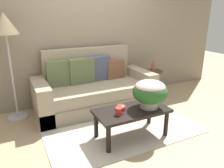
{
  "coord_description": "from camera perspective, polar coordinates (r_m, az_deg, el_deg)",
  "views": [
    {
      "loc": [
        -1.43,
        -2.78,
        1.68
      ],
      "look_at": [
        -0.01,
        0.1,
        0.63
      ],
      "focal_mm": 34.8,
      "sensor_mm": 36.0,
      "label": 1
    }
  ],
  "objects": [
    {
      "name": "area_rug",
      "position": [
        3.62,
        0.17,
        -9.44
      ],
      "size": [
        2.27,
        1.93,
        0.01
      ],
      "primitive_type": "cube",
      "color": "beige",
      "rests_on": "ground"
    },
    {
      "name": "coffee_table",
      "position": [
        3.04,
        5.17,
        -7.79
      ],
      "size": [
        1.03,
        0.53,
        0.42
      ],
      "color": "black",
      "rests_on": "ground"
    },
    {
      "name": "coffee_mug",
      "position": [
        2.84,
        1.87,
        -7.15
      ],
      "size": [
        0.13,
        0.09,
        0.1
      ],
      "color": "red",
      "rests_on": "coffee_table"
    },
    {
      "name": "couch",
      "position": [
        4.0,
        -4.91,
        -1.46
      ],
      "size": [
        2.12,
        0.92,
        1.07
      ],
      "color": "gray",
      "rests_on": "ground"
    },
    {
      "name": "side_table",
      "position": [
        4.63,
        10.61,
        1.48
      ],
      "size": [
        0.4,
        0.4,
        0.55
      ],
      "color": "#4C331E",
      "rests_on": "ground"
    },
    {
      "name": "ground_plane",
      "position": [
        3.55,
        0.81,
        -10.09
      ],
      "size": [
        14.0,
        14.0,
        0.0
      ],
      "primitive_type": "plane",
      "color": "tan"
    },
    {
      "name": "table_vase",
      "position": [
        4.56,
        10.86,
        4.58
      ],
      "size": [
        0.09,
        0.09,
        0.22
      ],
      "color": "#934C42",
      "rests_on": "side_table"
    },
    {
      "name": "snack_bowl",
      "position": [
        2.99,
        2.37,
        -6.0
      ],
      "size": [
        0.14,
        0.14,
        0.07
      ],
      "color": "#B2382D",
      "rests_on": "coffee_table"
    },
    {
      "name": "potted_plant",
      "position": [
        3.01,
        9.95,
        -1.93
      ],
      "size": [
        0.48,
        0.48,
        0.4
      ],
      "color": "#B7B2A8",
      "rests_on": "coffee_table"
    },
    {
      "name": "floor_lamp",
      "position": [
        3.67,
        -26.2,
        12.38
      ],
      "size": [
        0.39,
        0.39,
        1.7
      ],
      "color": "#B2B2B7",
      "rests_on": "ground"
    },
    {
      "name": "wall_back",
      "position": [
        4.27,
        -6.8,
        13.18
      ],
      "size": [
        6.4,
        0.12,
        2.64
      ],
      "primitive_type": "cube",
      "color": "gray",
      "rests_on": "ground"
    }
  ]
}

